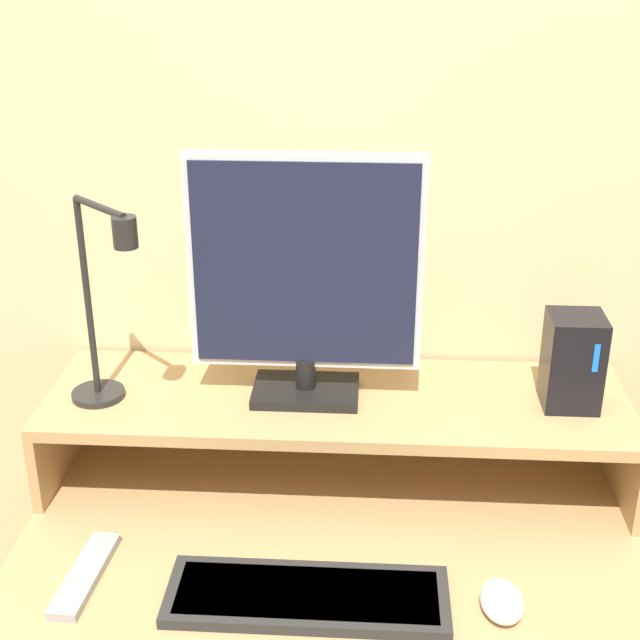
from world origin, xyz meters
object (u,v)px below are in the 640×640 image
object	(u,v)px
monitor	(305,277)
mouse	(502,601)
keyboard	(307,596)
desk_lamp	(103,316)
remote_control	(85,575)
router_dock	(573,361)

from	to	relation	value
monitor	mouse	size ratio (longest dim) A/B	4.51
mouse	monitor	bearing A→B (deg)	132.62
keyboard	desk_lamp	bearing A→B (deg)	141.96
monitor	desk_lamp	xyz separation A→B (m)	(-0.34, -0.06, -0.06)
monitor	keyboard	distance (m)	0.52
desk_lamp	remote_control	world-z (taller)	desk_lamp
monitor	mouse	xyz separation A→B (m)	(0.32, -0.35, -0.38)
mouse	remote_control	distance (m)	0.65
router_dock	keyboard	world-z (taller)	router_dock
router_dock	mouse	xyz separation A→B (m)	(-0.15, -0.35, -0.24)
monitor	keyboard	world-z (taller)	monitor
remote_control	keyboard	bearing A→B (deg)	-4.77
desk_lamp	remote_control	xyz separation A→B (m)	(0.01, -0.26, -0.33)
desk_lamp	keyboard	bearing A→B (deg)	-38.04
desk_lamp	remote_control	size ratio (longest dim) A/B	1.88
desk_lamp	router_dock	size ratio (longest dim) A/B	2.22
desk_lamp	mouse	bearing A→B (deg)	-23.43
router_dock	desk_lamp	bearing A→B (deg)	-175.69
desk_lamp	mouse	xyz separation A→B (m)	(0.66, -0.29, -0.33)
monitor	remote_control	distance (m)	0.60
keyboard	remote_control	xyz separation A→B (m)	(-0.36, 0.03, -0.00)
monitor	desk_lamp	world-z (taller)	monitor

